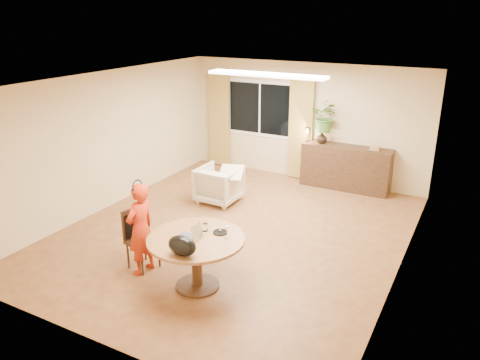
# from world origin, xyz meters

# --- Properties ---
(floor) EXTENTS (6.50, 6.50, 0.00)m
(floor) POSITION_xyz_m (0.00, 0.00, 0.00)
(floor) COLOR brown
(floor) RESTS_ON ground
(ceiling) EXTENTS (6.50, 6.50, 0.00)m
(ceiling) POSITION_xyz_m (0.00, 0.00, 2.60)
(ceiling) COLOR white
(ceiling) RESTS_ON wall_back
(wall_back) EXTENTS (5.50, 0.00, 5.50)m
(wall_back) POSITION_xyz_m (0.00, 3.25, 1.30)
(wall_back) COLOR tan
(wall_back) RESTS_ON floor
(wall_left) EXTENTS (0.00, 6.50, 6.50)m
(wall_left) POSITION_xyz_m (-2.75, 0.00, 1.30)
(wall_left) COLOR tan
(wall_left) RESTS_ON floor
(wall_right) EXTENTS (0.00, 6.50, 6.50)m
(wall_right) POSITION_xyz_m (2.75, 0.00, 1.30)
(wall_right) COLOR tan
(wall_right) RESTS_ON floor
(window) EXTENTS (1.70, 0.03, 1.30)m
(window) POSITION_xyz_m (-1.10, 3.23, 1.50)
(window) COLOR white
(window) RESTS_ON wall_back
(curtain_left) EXTENTS (0.55, 0.08, 2.25)m
(curtain_left) POSITION_xyz_m (-2.15, 3.15, 1.15)
(curtain_left) COLOR olive
(curtain_left) RESTS_ON wall_back
(curtain_right) EXTENTS (0.55, 0.08, 2.25)m
(curtain_right) POSITION_xyz_m (-0.05, 3.15, 1.15)
(curtain_right) COLOR olive
(curtain_right) RESTS_ON wall_back
(ceiling_panel) EXTENTS (2.20, 0.35, 0.05)m
(ceiling_panel) POSITION_xyz_m (0.00, 1.20, 2.57)
(ceiling_panel) COLOR white
(ceiling_panel) RESTS_ON ceiling
(dining_table) EXTENTS (1.33, 1.33, 0.76)m
(dining_table) POSITION_xyz_m (0.36, -1.72, 0.59)
(dining_table) COLOR brown
(dining_table) RESTS_ON floor
(dining_chair) EXTENTS (0.51, 0.48, 0.91)m
(dining_chair) POSITION_xyz_m (-0.63, -1.66, 0.46)
(dining_chair) COLOR black
(dining_chair) RESTS_ON floor
(child) EXTENTS (0.53, 0.37, 1.38)m
(child) POSITION_xyz_m (-0.57, -1.75, 0.69)
(child) COLOR red
(child) RESTS_ON floor
(laptop) EXTENTS (0.33, 0.22, 0.22)m
(laptop) POSITION_xyz_m (0.25, -1.74, 0.87)
(laptop) COLOR #B7B7BC
(laptop) RESTS_ON dining_table
(tumbler) EXTENTS (0.10, 0.10, 0.11)m
(tumbler) POSITION_xyz_m (0.36, -1.48, 0.81)
(tumbler) COLOR white
(tumbler) RESTS_ON dining_table
(wine_glass) EXTENTS (0.07, 0.07, 0.19)m
(wine_glass) POSITION_xyz_m (0.73, -1.53, 0.85)
(wine_glass) COLOR white
(wine_glass) RESTS_ON dining_table
(pot_lid) EXTENTS (0.24, 0.24, 0.03)m
(pot_lid) POSITION_xyz_m (0.57, -1.43, 0.77)
(pot_lid) COLOR white
(pot_lid) RESTS_ON dining_table
(handbag) EXTENTS (0.42, 0.27, 0.26)m
(handbag) POSITION_xyz_m (0.47, -2.19, 0.89)
(handbag) COLOR black
(handbag) RESTS_ON dining_table
(armchair) EXTENTS (0.79, 0.81, 0.73)m
(armchair) POSITION_xyz_m (-0.95, 1.09, 0.37)
(armchair) COLOR beige
(armchair) RESTS_ON floor
(throw) EXTENTS (0.61, 0.67, 0.03)m
(throw) POSITION_xyz_m (-0.66, 1.08, 0.75)
(throw) COLOR beige
(throw) RESTS_ON armchair
(sideboard) EXTENTS (1.88, 0.46, 0.94)m
(sideboard) POSITION_xyz_m (1.06, 3.01, 0.47)
(sideboard) COLOR black
(sideboard) RESTS_ON floor
(vase) EXTENTS (0.30, 0.30, 0.25)m
(vase) POSITION_xyz_m (0.49, 3.01, 1.06)
(vase) COLOR black
(vase) RESTS_ON sideboard
(bouquet) EXTENTS (0.62, 0.55, 0.66)m
(bouquet) POSITION_xyz_m (0.56, 3.01, 1.52)
(bouquet) COLOR #335E23
(bouquet) RESTS_ON vase
(book_stack) EXTENTS (0.24, 0.20, 0.08)m
(book_stack) POSITION_xyz_m (1.63, 3.01, 0.98)
(book_stack) COLOR olive
(book_stack) RESTS_ON sideboard
(desk_lamp) EXTENTS (0.17, 0.17, 0.32)m
(desk_lamp) POSITION_xyz_m (0.18, 2.96, 1.10)
(desk_lamp) COLOR black
(desk_lamp) RESTS_ON sideboard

